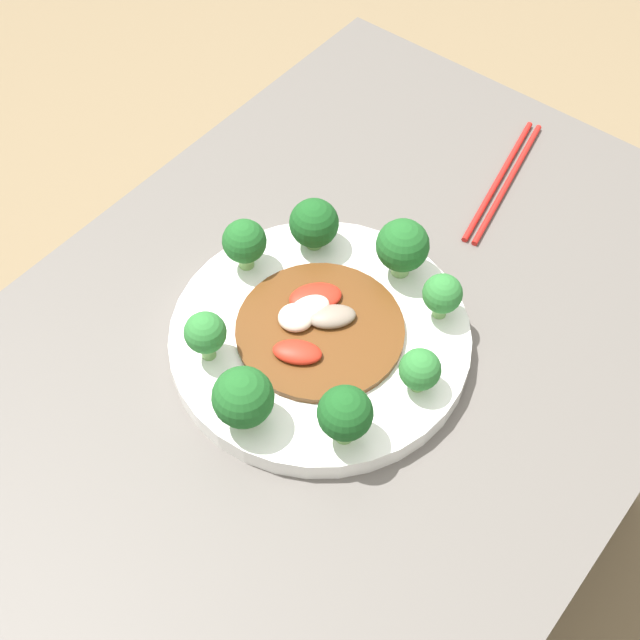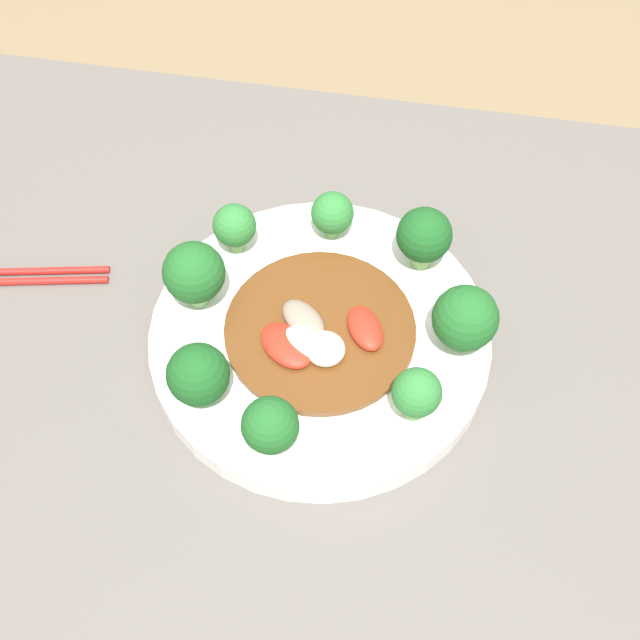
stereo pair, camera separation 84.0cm
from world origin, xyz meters
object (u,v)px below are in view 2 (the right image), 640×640
Objects in this scene: broccoli_southwest at (424,236)px; broccoli_northwest at (417,393)px; broccoli_northeast at (198,375)px; broccoli_east at (194,273)px; broccoli_south at (332,214)px; stirfry_center at (318,333)px; broccoli_west at (465,323)px; broccoli_north at (270,426)px; broccoli_southeast at (235,226)px; plate at (320,339)px.

broccoli_southwest is 1.15× the size of broccoli_northwest.
broccoli_northeast is 0.86× the size of broccoli_east.
broccoli_south is 0.15m from broccoli_east.
broccoli_northeast is 0.35× the size of stirfry_center.
broccoli_southwest is 0.96× the size of broccoli_east.
broccoli_west is 0.10m from broccoli_southwest.
broccoli_north reaches higher than broccoli_south.
broccoli_north is at bearing 40.23° from broccoli_west.
broccoli_northeast reaches higher than broccoli_northwest.
broccoli_southeast is (0.18, 0.01, -0.01)m from broccoli_southwest.
broccoli_southwest is (-0.09, 0.02, 0.01)m from broccoli_south.
plate is 0.13m from broccoli_north.
broccoli_northeast reaches higher than broccoli_south.
plate is 4.40× the size of broccoli_east.
plate is 0.13m from broccoli_southwest.
broccoli_west is at bearing 177.24° from broccoli_east.
broccoli_east is (0.12, -0.02, 0.05)m from plate.
plate is at bearing -99.88° from stirfry_center.
broccoli_southeast is at bearing -40.86° from plate.
broccoli_north is at bearing 80.13° from stirfry_center.
broccoli_east is 1.19× the size of broccoli_northwest.
stirfry_center is (-0.12, 0.02, -0.03)m from broccoli_east.
broccoli_south is (0.13, -0.11, -0.01)m from broccoli_west.
plate is 1.79× the size of stirfry_center.
stirfry_center is at bearing 4.58° from broccoli_west.
broccoli_south is 0.72× the size of broccoli_east.
broccoli_north is (0.10, 0.21, -0.00)m from broccoli_southwest.
broccoli_southwest is 1.24× the size of broccoli_southeast.
broccoli_southwest reaches higher than plate.
stirfry_center is (0.09, -0.06, -0.03)m from broccoli_northwest.
broccoli_east is 0.41× the size of stirfry_center.
broccoli_southeast is (0.22, -0.08, -0.01)m from broccoli_west.
broccoli_northeast reaches higher than stirfry_center.
broccoli_west is 0.23m from broccoli_southeast.
broccoli_east is at bearing -22.35° from broccoli_northwest.
broccoli_north reaches higher than broccoli_northwest.
broccoli_northeast is (0.21, 0.08, -0.01)m from broccoli_west.
broccoli_northwest is at bearing 118.37° from broccoli_south.
broccoli_east reaches higher than broccoli_northwest.
broccoli_southeast is at bearing -108.26° from broccoli_east.
broccoli_northeast is 0.98× the size of broccoli_north.
plate is 5.00× the size of broccoli_north.
broccoli_east is (0.11, 0.10, 0.01)m from broccoli_south.
broccoli_west is 1.17× the size of broccoli_northwest.
broccoli_south is 0.09m from broccoli_southwest.
broccoli_north is (0.15, 0.12, -0.00)m from broccoli_west.
broccoli_northwest is at bearing -156.39° from broccoli_north.
broccoli_southwest is 0.13m from stirfry_center.
broccoli_southeast is 0.32× the size of stirfry_center.
broccoli_south is at bearing -13.91° from broccoli_southwest.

